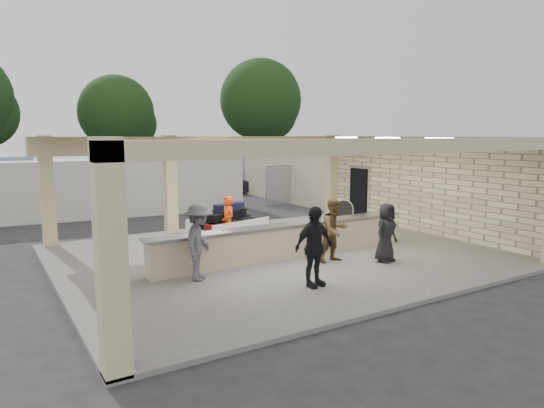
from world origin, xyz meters
TOP-DOWN VIEW (x-y plane):
  - ground at (0.00, 0.00)m, footprint 120.00×120.00m
  - pavilion at (0.21, 0.66)m, footprint 12.01×10.00m
  - baggage_counter at (0.00, -0.50)m, footprint 8.20×0.58m
  - luggage_cart at (-0.71, 1.85)m, footprint 2.50×1.85m
  - drum_fan at (4.54, 2.59)m, footprint 0.97×0.52m
  - baggage_handler at (-0.94, 1.32)m, footprint 0.33×0.60m
  - passenger_a at (0.90, -1.53)m, footprint 0.87×0.41m
  - passenger_b at (-0.88, -3.00)m, footprint 1.14×0.54m
  - passenger_c at (-2.93, -1.18)m, footprint 1.09×1.20m
  - passenger_d at (2.12, -2.25)m, footprint 0.85×0.50m
  - car_white_a at (9.62, 13.51)m, footprint 5.51×2.70m
  - car_white_b at (12.33, 14.39)m, footprint 5.17×3.21m
  - car_dark at (5.36, 15.07)m, footprint 4.06×3.26m
  - container_white at (-2.16, 10.31)m, footprint 11.68×3.41m
  - fence at (11.00, 9.00)m, footprint 12.06×0.06m
  - tree_mid at (2.32, 26.16)m, footprint 6.00×5.60m
  - tree_right at (14.32, 25.16)m, footprint 7.20×7.00m
  - adjacent_building at (9.50, 10.00)m, footprint 6.00×8.00m

SIDE VIEW (x-z plane):
  - ground at x=0.00m, z-range 0.00..0.00m
  - baggage_counter at x=0.00m, z-range 0.10..1.08m
  - car_dark at x=5.36m, z-range 0.00..1.31m
  - drum_fan at x=4.54m, z-range 0.14..1.17m
  - car_white_b at x=12.33m, z-range 0.00..1.53m
  - car_white_a at x=9.62m, z-range 0.00..1.56m
  - luggage_cart at x=-0.71m, z-range 0.16..1.47m
  - passenger_d at x=2.12m, z-range 0.10..1.73m
  - baggage_handler at x=-0.94m, z-range 0.10..1.74m
  - passenger_a at x=0.90m, z-range 0.10..1.87m
  - passenger_c at x=-2.93m, z-range 0.10..1.97m
  - passenger_b at x=-0.88m, z-range 0.10..1.97m
  - fence at x=11.00m, z-range 0.04..2.07m
  - container_white at x=-2.16m, z-range 0.00..2.49m
  - pavilion at x=0.21m, z-range -0.43..3.12m
  - adjacent_building at x=9.50m, z-range 0.00..3.20m
  - tree_mid at x=2.32m, z-range 0.96..8.96m
  - tree_right at x=14.32m, z-range 1.21..11.21m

